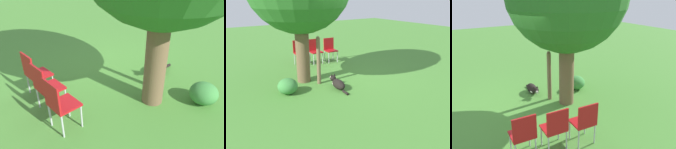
# 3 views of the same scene
# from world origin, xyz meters

# --- Properties ---
(ground_plane) EXTENTS (30.00, 30.00, 0.00)m
(ground_plane) POSITION_xyz_m (0.00, 0.00, 0.00)
(ground_plane) COLOR #478433
(dog) EXTENTS (1.00, 0.30, 0.36)m
(dog) POSITION_xyz_m (-0.72, 0.48, 0.14)
(dog) COLOR black
(dog) RESTS_ON ground_plane
(fence_post) EXTENTS (0.11, 0.11, 1.44)m
(fence_post) POSITION_xyz_m (-0.11, 0.75, 0.72)
(fence_post) COLOR brown
(fence_post) RESTS_ON ground_plane
(red_chair_0) EXTENTS (0.44, 0.46, 0.94)m
(red_chair_0) POSITION_xyz_m (1.78, -0.76, 0.54)
(red_chair_0) COLOR #B21419
(red_chair_0) RESTS_ON ground_plane
(red_chair_1) EXTENTS (0.44, 0.46, 0.94)m
(red_chair_1) POSITION_xyz_m (1.90, -0.16, 0.54)
(red_chair_1) COLOR #B21419
(red_chair_1) RESTS_ON ground_plane
(red_chair_2) EXTENTS (0.44, 0.46, 0.94)m
(red_chair_2) POSITION_xyz_m (2.02, 0.44, 0.54)
(red_chair_2) COLOR #B21419
(red_chair_2) RESTS_ON ground_plane
(low_shrub) EXTENTS (0.54, 0.54, 0.43)m
(low_shrub) POSITION_xyz_m (-0.31, 1.81, 0.22)
(low_shrub) COLOR #3D843D
(low_shrub) RESTS_ON ground_plane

